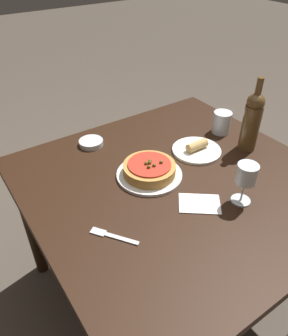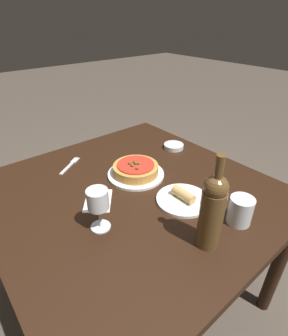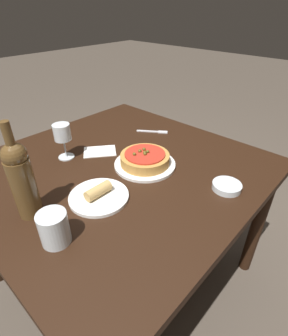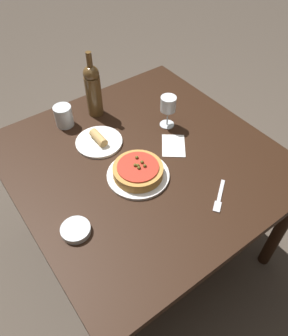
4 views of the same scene
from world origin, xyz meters
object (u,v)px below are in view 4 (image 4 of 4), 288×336
wine_bottle (93,89)px  side_plate (99,141)px  water_cup (64,116)px  pizza (138,170)px  fork (219,198)px  side_bowl (76,230)px  dinner_plate (138,175)px  dining_table (143,170)px  wine_glass (168,105)px

wine_bottle → side_plate: bearing=152.9°
wine_bottle → water_cup: wine_bottle is taller
pizza → fork: size_ratio=1.41×
side_bowl → fork: side_bowl is taller
dinner_plate → side_plate: size_ratio=1.22×
dining_table → side_bowl: side_bowl is taller
dinner_plate → wine_bottle: size_ratio=0.80×
wine_bottle → fork: 0.76m
fork → side_plate: (0.54, 0.21, 0.01)m
water_cup → side_plate: (-0.21, -0.06, -0.04)m
dinner_plate → fork: dinner_plate is taller
pizza → wine_bottle: size_ratio=0.63×
dining_table → wine_glass: (0.11, -0.22, 0.20)m
dinner_plate → water_cup: water_cup is taller
dining_table → water_cup: size_ratio=10.87×
fork → dinner_plate: bearing=-91.3°
dining_table → wine_bottle: bearing=0.8°
dinner_plate → pizza: (0.00, -0.00, 0.03)m
dinner_plate → wine_bottle: (0.46, -0.08, 0.13)m
side_plate → dining_table: bearing=-150.6°
wine_glass → side_plate: (0.08, 0.32, -0.10)m
pizza → wine_bottle: 0.48m
pizza → water_cup: bearing=10.6°
wine_glass → side_plate: size_ratio=0.74×
side_plate → fork: bearing=-158.8°
dinner_plate → wine_glass: wine_glass is taller
dining_table → side_bowl: 0.45m
wine_glass → fork: wine_glass is taller
dinner_plate → side_bowl: (-0.08, 0.33, 0.01)m
water_cup → side_bowl: 0.61m
wine_bottle → fork: wine_bottle is taller
wine_glass → dinner_plate: bearing=121.5°
wine_glass → pizza: bearing=121.6°
dining_table → wine_bottle: (0.39, 0.01, 0.22)m
dinner_plate → wine_bottle: 0.49m
wine_bottle → side_plate: wine_bottle is taller
water_cup → side_plate: size_ratio=0.48×
dinner_plate → fork: size_ratio=1.77×
wine_glass → water_cup: 0.49m
dining_table → wine_bottle: 0.44m
dinner_plate → wine_glass: 0.37m
dining_table → dinner_plate: (-0.08, 0.08, 0.09)m
fork → wine_bottle: bearing=-116.8°
dining_table → wine_glass: bearing=-63.8°
dining_table → pizza: 0.16m
dining_table → dinner_plate: size_ratio=4.33×
wine_bottle → water_cup: 0.18m
side_bowl → dinner_plate: bearing=-75.6°
side_bowl → fork: 0.55m
side_bowl → wine_bottle: bearing=-36.5°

